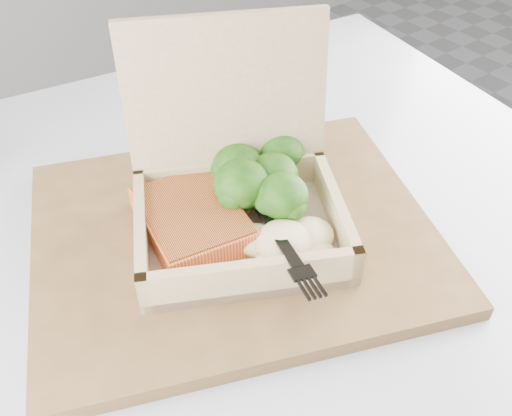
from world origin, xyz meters
TOP-DOWN VIEW (x-y plane):
  - cafe_table at (-0.62, 0.25)m, footprint 1.01×1.01m
  - serving_tray at (-0.60, 0.31)m, footprint 0.47×0.43m
  - takeout_container at (-0.59, 0.32)m, footprint 0.25×0.25m
  - salmon_fillet at (-0.64, 0.32)m, footprint 0.11×0.13m
  - broccoli_pile at (-0.55, 0.31)m, footprint 0.13×0.13m
  - mashed_potatoes at (-0.59, 0.24)m, footprint 0.09×0.08m
  - plastic_fork at (-0.59, 0.26)m, footprint 0.06×0.14m
  - receipt at (-0.53, 0.52)m, footprint 0.08×0.14m

SIDE VIEW (x-z plane):
  - cafe_table at x=-0.62m, z-range 0.18..0.95m
  - receipt at x=-0.53m, z-range 0.76..0.77m
  - serving_tray at x=-0.60m, z-range 0.76..0.78m
  - salmon_fillet at x=-0.64m, z-range 0.79..0.82m
  - mashed_potatoes at x=-0.59m, z-range 0.79..0.82m
  - broccoli_pile at x=-0.55m, z-range 0.79..0.84m
  - plastic_fork at x=-0.59m, z-range 0.81..0.83m
  - takeout_container at x=-0.59m, z-range 0.73..0.92m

